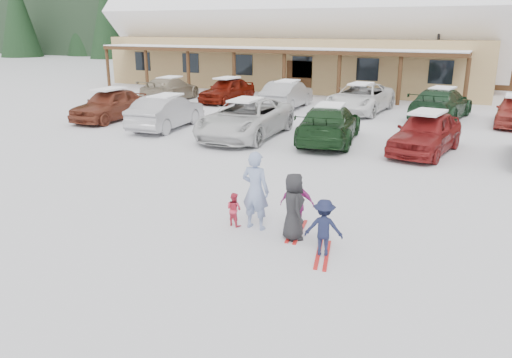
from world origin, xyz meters
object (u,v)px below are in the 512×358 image
at_px(child_navy, 324,228).
at_px(parked_car_1, 166,112).
at_px(parked_car_10, 360,98).
at_px(parked_car_9, 287,95).
at_px(parked_car_8, 227,90).
at_px(parked_car_2, 246,118).
at_px(lamp_post, 438,43).
at_px(parked_car_0, 110,105).
at_px(toddler_red, 234,209).
at_px(child_magenta, 297,204).
at_px(parked_car_4, 426,133).
at_px(parked_car_3, 329,124).
at_px(adult_skier, 255,191).
at_px(bystander_dark, 293,206).
at_px(parked_car_11, 441,104).
at_px(parked_car_7, 170,89).
at_px(day_lodge, 299,33).

xyz_separation_m(child_navy, parked_car_1, (-10.46, 9.43, 0.15)).
bearing_deg(parked_car_10, parked_car_9, -170.80).
bearing_deg(parked_car_8, child_navy, -51.52).
relative_size(parked_car_2, parked_car_8, 1.31).
bearing_deg(lamp_post, parked_car_0, -131.47).
bearing_deg(toddler_red, child_navy, 178.14).
bearing_deg(toddler_red, lamp_post, -80.42).
bearing_deg(child_magenta, parked_car_0, -44.31).
relative_size(toddler_red, parked_car_0, 0.18).
distance_m(parked_car_8, parked_car_9, 4.20).
bearing_deg(parked_car_4, lamp_post, 104.60).
xyz_separation_m(parked_car_1, parked_car_3, (7.43, 0.49, -0.01)).
xyz_separation_m(adult_skier, toddler_red, (-0.52, -0.07, -0.51)).
relative_size(parked_car_0, parked_car_4, 1.02).
xyz_separation_m(parked_car_0, parked_car_9, (6.42, 7.11, -0.00)).
height_order(child_magenta, bystander_dark, bystander_dark).
bearing_deg(parked_car_10, parked_car_11, 0.14).
xyz_separation_m(toddler_red, parked_car_7, (-13.02, 16.14, 0.32)).
height_order(bystander_dark, parked_car_11, parked_car_11).
bearing_deg(parked_car_11, parked_car_2, 57.60).
height_order(adult_skier, parked_car_3, adult_skier).
bearing_deg(child_navy, parked_car_8, -69.81).
bearing_deg(parked_car_1, parked_car_8, -85.76).
bearing_deg(lamp_post, parked_car_3, -98.06).
bearing_deg(toddler_red, adult_skier, -159.59).
distance_m(parked_car_3, parked_car_8, 11.81).
xyz_separation_m(parked_car_3, parked_car_9, (-4.72, 7.16, 0.02)).
distance_m(bystander_dark, parked_car_10, 17.21).
bearing_deg(parked_car_8, bystander_dark, -52.69).
height_order(toddler_red, parked_car_0, parked_car_0).
relative_size(toddler_red, child_navy, 0.67).
bearing_deg(parked_car_10, parked_car_1, -126.42).
bearing_deg(parked_car_8, child_magenta, -52.25).
distance_m(lamp_post, parked_car_7, 16.87).
xyz_separation_m(parked_car_0, parked_car_1, (3.70, -0.54, -0.02)).
bearing_deg(parked_car_1, child_navy, 132.31).
xyz_separation_m(child_magenta, parked_car_11, (1.28, 16.36, 0.11)).
relative_size(child_magenta, parked_car_7, 0.26).
height_order(child_navy, parked_car_7, parked_car_7).
bearing_deg(day_lodge, parked_car_8, -92.89).
relative_size(day_lodge, parked_car_4, 6.61).
xyz_separation_m(child_navy, parked_car_8, (-11.90, 17.71, 0.14)).
bearing_deg(parked_car_9, parked_car_10, -176.68).
relative_size(toddler_red, parked_car_3, 0.16).
xyz_separation_m(child_navy, parked_car_9, (-7.74, 17.09, 0.17)).
height_order(child_navy, parked_car_1, parked_car_1).
distance_m(day_lodge, lamp_post, 10.97).
distance_m(lamp_post, child_navy, 25.16).
xyz_separation_m(parked_car_4, parked_car_10, (-4.38, 7.76, 0.02)).
relative_size(adult_skier, parked_car_2, 0.32).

